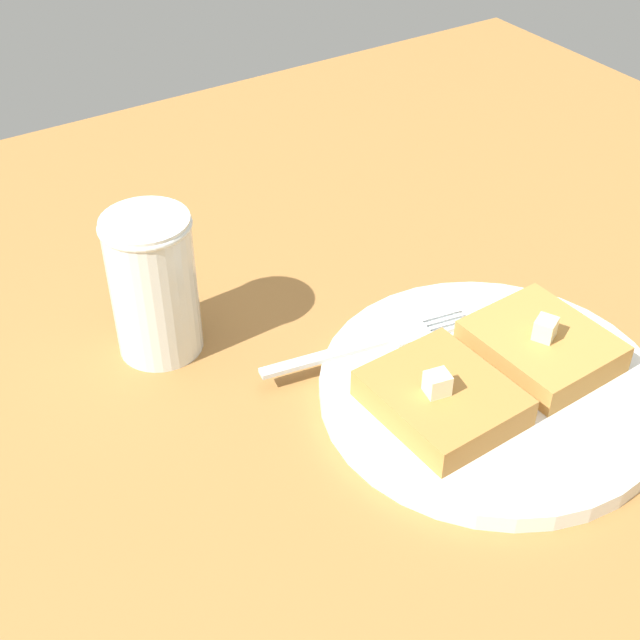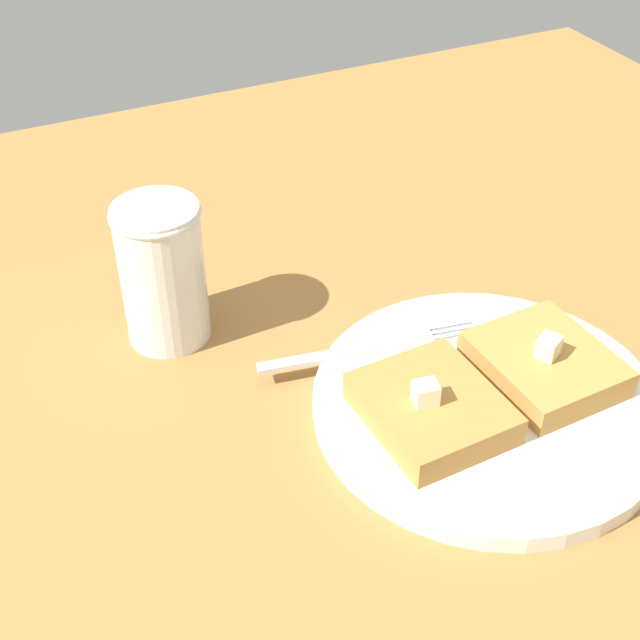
{
  "view_description": "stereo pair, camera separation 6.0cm",
  "coord_description": "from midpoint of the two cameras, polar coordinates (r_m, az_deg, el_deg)",
  "views": [
    {
      "loc": [
        -25.79,
        -29.62,
        44.51
      ],
      "look_at": [
        -0.4,
        10.3,
        7.34
      ],
      "focal_mm": 50.0,
      "sensor_mm": 36.0,
      "label": 1
    },
    {
      "loc": [
        -20.53,
        -32.52,
        44.51
      ],
      "look_at": [
        -0.4,
        10.3,
        7.34
      ],
      "focal_mm": 50.0,
      "sensor_mm": 36.0,
      "label": 2
    }
  ],
  "objects": [
    {
      "name": "table_surface",
      "position": [
        0.58,
        7.81,
        -10.37
      ],
      "size": [
        115.61,
        115.61,
        2.84
      ],
      "primitive_type": "cube",
      "color": "#9D6B36",
      "rests_on": "ground"
    },
    {
      "name": "plate",
      "position": [
        0.61,
        13.45,
        -5.32
      ],
      "size": [
        23.27,
        23.27,
        1.29
      ],
      "color": "silver",
      "rests_on": "table_surface"
    },
    {
      "name": "toast_slice_left",
      "position": [
        0.58,
        10.16,
        -5.7
      ],
      "size": [
        8.33,
        9.51,
        2.06
      ],
      "primitive_type": "cube",
      "rotation": [
        0.0,
        0.0,
        0.05
      ],
      "color": "#B27938",
      "rests_on": "plate"
    },
    {
      "name": "toast_slice_middle",
      "position": [
        0.63,
        16.88,
        -2.83
      ],
      "size": [
        8.33,
        9.51,
        2.06
      ],
      "primitive_type": "cube",
      "rotation": [
        0.0,
        0.0,
        0.05
      ],
      "color": "#BA823D",
      "rests_on": "plate"
    },
    {
      "name": "butter_pat_primary",
      "position": [
        0.56,
        9.86,
        -4.77
      ],
      "size": [
        1.71,
        1.59,
        1.48
      ],
      "primitive_type": "cube",
      "rotation": [
        0.0,
        0.0,
        2.95
      ],
      "color": "#F8F0C7",
      "rests_on": "toast_slice_left"
    },
    {
      "name": "butter_pat_secondary",
      "position": [
        0.61,
        17.17,
        -1.77
      ],
      "size": [
        1.93,
        1.87,
        1.48
      ],
      "primitive_type": "cube",
      "rotation": [
        0.0,
        0.0,
        0.48
      ],
      "color": "beige",
      "rests_on": "toast_slice_middle"
    },
    {
      "name": "fork",
      "position": [
        0.63,
        6.76,
        -1.78
      ],
      "size": [
        16.02,
        4.04,
        0.36
      ],
      "color": "silver",
      "rests_on": "plate"
    },
    {
      "name": "syrup_jar",
      "position": [
        0.64,
        -7.36,
        2.59
      ],
      "size": [
        6.32,
        6.32,
        10.8
      ],
      "color": "#421A0C",
      "rests_on": "table_surface"
    }
  ]
}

